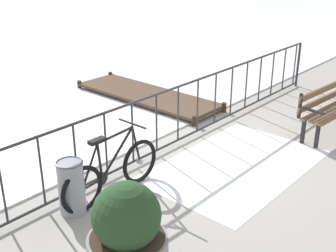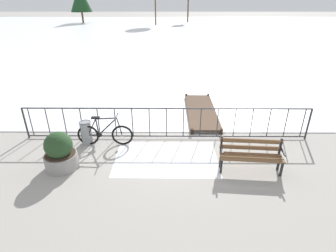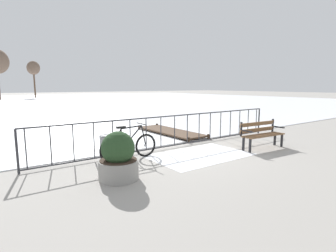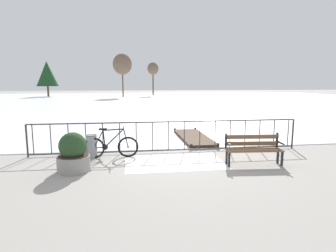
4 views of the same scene
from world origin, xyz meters
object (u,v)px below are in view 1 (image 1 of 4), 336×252
Objects in this scene: bicycle_near_railing at (112,172)px; park_bench at (328,106)px; planter_with_shrub at (127,234)px; trash_bin at (71,187)px.

bicycle_near_railing is 4.30m from park_bench.
bicycle_near_railing is at bearing 53.72° from planter_with_shrub.
planter_with_shrub is 1.38m from trash_bin.
bicycle_near_railing reaches higher than trash_bin.
park_bench is 1.55× the size of planter_with_shrub.
trash_bin is (-0.61, 0.10, 0.00)m from bicycle_near_railing.
planter_with_shrub reaches higher than bicycle_near_railing.
planter_with_shrub is at bearing 179.49° from park_bench.
park_bench reaches higher than trash_bin.
bicycle_near_railing is 1.54m from planter_with_shrub.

